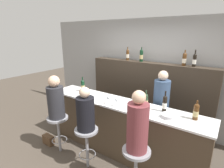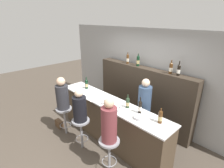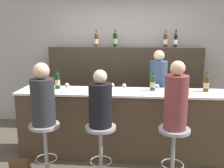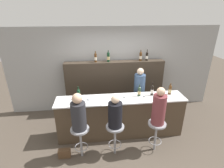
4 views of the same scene
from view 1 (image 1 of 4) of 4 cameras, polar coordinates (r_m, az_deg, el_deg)
name	(u,v)px [view 1 (image 1 of 4)]	position (r m, az deg, el deg)	size (l,w,h in m)	color
ground_plane	(111,159)	(3.55, -0.21, -23.22)	(16.00, 16.00, 0.00)	#4C4238
wall_back	(152,74)	(4.35, 12.83, 3.11)	(6.40, 0.05, 2.60)	#9E9E9E
bar_counter	(119,128)	(3.43, 2.45, -14.12)	(3.14, 0.58, 1.04)	#473828
back_bar_cabinet	(147,96)	(4.28, 11.26, -3.81)	(2.94, 0.28, 1.62)	#382D23
wine_bottle_counter_0	(83,86)	(3.82, -9.53, -0.51)	(0.08, 0.08, 0.32)	black
wine_bottle_counter_1	(146,100)	(3.03, 10.95, -5.25)	(0.08, 0.08, 0.30)	#233823
wine_bottle_counter_2	(165,104)	(2.91, 16.80, -6.13)	(0.07, 0.07, 0.35)	black
wine_bottle_counter_3	(196,111)	(2.83, 25.74, -8.09)	(0.08, 0.08, 0.30)	#4C2D14
wine_bottle_backbar_0	(128,55)	(4.31, 5.12, 9.52)	(0.07, 0.07, 0.32)	#4C2D14
wine_bottle_backbar_1	(141,55)	(4.14, 9.55, 9.18)	(0.08, 0.08, 0.33)	black
wine_bottle_backbar_2	(184,59)	(3.83, 22.55, 7.51)	(0.08, 0.08, 0.32)	#4C2D14
wine_bottle_backbar_3	(194,60)	(3.79, 25.33, 7.08)	(0.07, 0.07, 0.33)	black
wine_glass_0	(82,92)	(3.51, -9.84, -2.52)	(0.07, 0.07, 0.14)	silver
wine_glass_1	(109,98)	(3.10, -1.13, -4.55)	(0.07, 0.07, 0.16)	silver
wine_glass_2	(117,100)	(3.01, 1.55, -5.28)	(0.06, 0.06, 0.15)	silver
wine_glass_3	(141,106)	(2.80, 9.52, -7.22)	(0.07, 0.07, 0.15)	silver
metal_bowl	(168,116)	(2.79, 17.87, -9.86)	(0.22, 0.22, 0.05)	#B7B7BC
tasting_menu	(98,101)	(3.28, -4.46, -5.53)	(0.21, 0.30, 0.00)	white
bar_stool_left	(58,125)	(3.57, -17.19, -12.58)	(0.39, 0.39, 0.73)	gray
guest_seated_left	(56,100)	(3.36, -17.91, -4.86)	(0.30, 0.30, 0.81)	#28282D
bar_stool_middle	(87,137)	(3.09, -8.28, -16.88)	(0.39, 0.39, 0.73)	gray
guest_seated_middle	(85,112)	(2.86, -8.66, -8.95)	(0.29, 0.29, 0.73)	black
bar_stool_right	(136,159)	(2.65, 7.85, -23.23)	(0.39, 0.39, 0.73)	gray
guest_seated_right	(138,125)	(2.35, 8.36, -13.12)	(0.28, 0.28, 0.85)	brown
bartender	(160,115)	(3.52, 15.37, -9.65)	(0.29, 0.29, 1.61)	#334766
handbag	(48,140)	(4.08, -20.03, -16.74)	(0.26, 0.12, 0.20)	#513823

